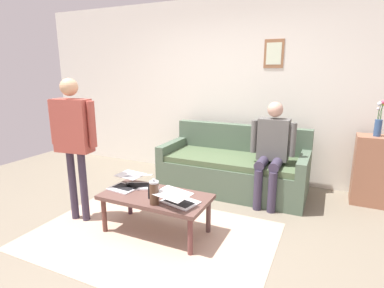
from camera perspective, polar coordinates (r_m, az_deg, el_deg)
name	(u,v)px	position (r m, az deg, el deg)	size (l,w,h in m)	color
ground_plane	(162,239)	(3.24, -5.55, -17.23)	(7.68, 7.68, 0.00)	#756B5A
area_rug	(152,236)	(3.30, -7.53, -16.57)	(2.41, 1.67, 0.01)	tan
back_wall	(233,90)	(4.81, 7.60, 9.88)	(7.04, 0.11, 2.70)	silver
couch	(234,169)	(4.36, 7.75, -4.55)	(1.97, 0.88, 0.88)	#4C5F4C
coffee_table	(156,199)	(3.21, -6.77, -10.18)	(1.11, 0.56, 0.41)	brown
laptop_left	(178,199)	(2.96, -2.69, -10.20)	(0.41, 0.41, 0.14)	silver
laptop_center	(139,182)	(3.45, -9.89, -7.00)	(0.38, 0.38, 0.14)	silver
laptop_right	(126,183)	(3.42, -12.21, -7.17)	(0.32, 0.38, 0.13)	silver
french_press	(154,193)	(2.95, -7.07, -8.95)	(0.11, 0.09, 0.26)	#4C3323
side_shelf	(372,170)	(4.43, 30.43, -4.26)	(0.42, 0.32, 0.88)	#945D44
flower_vase	(379,122)	(4.31, 31.41, 3.49)	(0.08, 0.09, 0.43)	#314E7B
person_standing	(73,132)	(3.50, -21.24, 2.05)	(0.57, 0.23, 1.58)	#3A3143
person_seated	(272,147)	(3.91, 14.62, -0.56)	(0.55, 0.51, 1.28)	#373044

